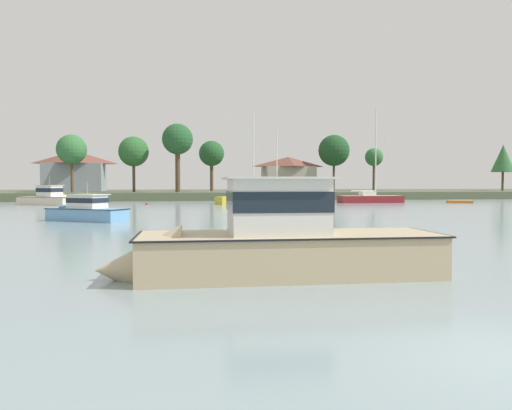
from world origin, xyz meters
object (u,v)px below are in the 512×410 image
sailboat_maroon (370,201)px  dinghy_orange (460,202)px  cruiser_skyblue (81,214)px  sailboat_yellow (249,202)px  cruiser_sand (258,255)px  mooring_buoy_red (147,204)px  cruiser_cream (52,201)px  dinghy_black (277,213)px  dinghy_grey (96,206)px

sailboat_maroon → dinghy_orange: 13.53m
sailboat_maroon → cruiser_skyblue: bearing=-140.2°
dinghy_orange → sailboat_yellow: size_ratio=0.29×
sailboat_maroon → cruiser_skyblue: size_ratio=2.07×
dinghy_orange → sailboat_yellow: sailboat_yellow is taller
cruiser_sand → mooring_buoy_red: cruiser_sand is taller
sailboat_maroon → sailboat_yellow: 19.07m
cruiser_skyblue → mooring_buoy_red: 30.21m
sailboat_maroon → cruiser_cream: (-46.17, -0.16, 0.27)m
dinghy_black → dinghy_grey: same height
dinghy_black → sailboat_yellow: size_ratio=0.26×
cruiser_sand → sailboat_maroon: bearing=63.7°
cruiser_skyblue → cruiser_cream: bearing=106.1°
dinghy_black → sailboat_yellow: 26.03m
cruiser_cream → dinghy_grey: size_ratio=2.20×
dinghy_grey → cruiser_sand: bearing=-76.6°
sailboat_maroon → mooring_buoy_red: sailboat_maroon is taller
sailboat_maroon → dinghy_orange: bearing=-12.4°
sailboat_yellow → cruiser_skyblue: 35.40m
cruiser_cream → dinghy_orange: bearing=-2.6°
dinghy_orange → dinghy_grey: size_ratio=0.98×
cruiser_cream → cruiser_sand: cruiser_sand is taller
dinghy_black → cruiser_skyblue: bearing=-165.3°
dinghy_black → sailboat_yellow: sailboat_yellow is taller
sailboat_yellow → cruiser_skyblue: (-18.20, -30.36, 0.18)m
dinghy_grey → dinghy_black: bearing=-45.8°
dinghy_grey → cruiser_skyblue: cruiser_skyblue is taller
mooring_buoy_red → cruiser_cream: bearing=176.1°
sailboat_yellow → cruiser_skyblue: sailboat_yellow is taller
cruiser_sand → sailboat_yellow: sailboat_yellow is taller
sailboat_maroon → cruiser_sand: bearing=-116.3°
dinghy_black → cruiser_sand: (-7.20, -29.57, 0.51)m
cruiser_cream → mooring_buoy_red: bearing=-3.9°
sailboat_maroon → sailboat_yellow: size_ratio=1.06×
cruiser_cream → cruiser_skyblue: 32.09m
sailboat_maroon → dinghy_grey: sailboat_maroon is taller
cruiser_sand → cruiser_skyblue: bearing=110.6°
mooring_buoy_red → sailboat_yellow: bearing=1.5°
dinghy_orange → cruiser_sand: bearing=-127.6°
sailboat_maroon → cruiser_skyblue: sailboat_maroon is taller
cruiser_cream → sailboat_yellow: bearing=-1.0°
cruiser_sand → mooring_buoy_red: 55.46m
dinghy_black → dinghy_orange: dinghy_black is taller
sailboat_maroon → dinghy_black: size_ratio=4.13×
cruiser_skyblue → mooring_buoy_red: cruiser_skyblue is taller
cruiser_sand → dinghy_grey: size_ratio=2.52×
dinghy_orange → cruiser_sand: 67.23m
dinghy_orange → dinghy_grey: bearing=-175.4°
dinghy_grey → sailboat_maroon: bearing=10.3°
dinghy_grey → sailboat_yellow: 21.44m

